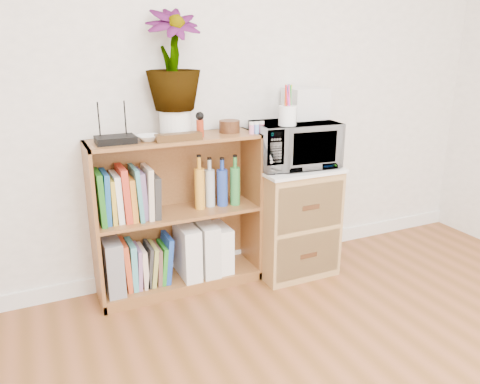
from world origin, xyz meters
TOP-DOWN VIEW (x-y plane):
  - skirting_board at (0.00, 2.24)m, footprint 4.00×0.02m
  - bookshelf at (-0.35, 2.10)m, footprint 1.00×0.30m
  - wicker_unit at (0.40, 2.02)m, footprint 0.50×0.45m
  - microwave at (0.40, 2.02)m, footprint 0.53×0.38m
  - pen_cup at (0.29, 1.93)m, footprint 0.11×0.11m
  - small_appliance at (0.53, 2.11)m, footprint 0.25×0.21m
  - router at (-0.69, 2.08)m, footprint 0.21×0.14m
  - white_bowl at (-0.51, 2.07)m, footprint 0.13×0.13m
  - plant_pot at (-0.33, 2.12)m, footprint 0.18×0.18m
  - potted_plant at (-0.33, 2.12)m, footprint 0.31×0.31m
  - trinket_box at (-0.36, 2.00)m, footprint 0.26×0.06m
  - kokeshi_doll at (-0.21, 2.06)m, footprint 0.04×0.04m
  - wooden_bowl at (-0.00, 2.11)m, footprint 0.12×0.12m
  - paint_jars at (0.13, 2.01)m, footprint 0.10×0.04m
  - file_box at (-0.76, 2.10)m, footprint 0.10×0.26m
  - magazine_holder_left at (-0.30, 2.09)m, footprint 0.10×0.26m
  - magazine_holder_mid at (-0.18, 2.09)m, footprint 0.10×0.27m
  - magazine_holder_right at (-0.08, 2.09)m, footprint 0.09×0.24m
  - cookbooks at (-0.64, 2.10)m, footprint 0.35×0.20m
  - liquor_bottles at (-0.10, 2.10)m, footprint 0.29×0.07m
  - lower_books at (-0.56, 2.10)m, footprint 0.30×0.19m

SIDE VIEW (x-z plane):
  - skirting_board at x=0.00m, z-range 0.00..0.10m
  - lower_books at x=-0.56m, z-range 0.05..0.35m
  - magazine_holder_right at x=-0.08m, z-range 0.07..0.37m
  - file_box at x=-0.76m, z-range 0.07..0.40m
  - magazine_holder_left at x=-0.30m, z-range 0.07..0.40m
  - magazine_holder_mid at x=-0.18m, z-range 0.07..0.40m
  - wicker_unit at x=0.40m, z-range 0.00..0.70m
  - bookshelf at x=-0.35m, z-range 0.00..0.95m
  - cookbooks at x=-0.64m, z-range 0.49..0.80m
  - liquor_bottles at x=-0.10m, z-range 0.49..0.81m
  - microwave at x=0.40m, z-range 0.72..1.00m
  - white_bowl at x=-0.51m, z-range 0.95..0.98m
  - router at x=-0.69m, z-range 0.95..0.99m
  - trinket_box at x=-0.36m, z-range 0.95..0.99m
  - paint_jars at x=0.13m, z-range 0.95..1.00m
  - wooden_bowl at x=0.00m, z-range 0.95..1.02m
  - kokeshi_doll at x=-0.21m, z-range 0.95..1.05m
  - plant_pot at x=-0.33m, z-range 0.95..1.10m
  - pen_cup at x=0.29m, z-range 1.00..1.12m
  - small_appliance at x=0.53m, z-range 1.00..1.19m
  - potted_plant at x=-0.33m, z-range 1.10..1.65m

